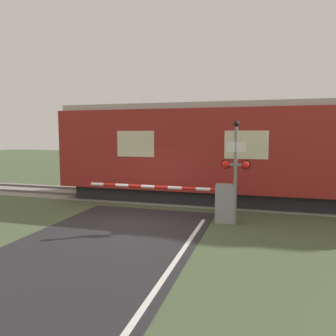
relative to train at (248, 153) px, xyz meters
The scene contains 5 objects.
ground_plane 5.84m from the train, 127.90° to the right, with size 80.00×80.00×0.00m, color #475638.
track_bed 3.93m from the train, behind, with size 36.00×3.20×0.13m.
train is the anchor object (origin of this frame).
crossing_barrier 3.72m from the train, 105.10° to the right, with size 5.21×0.44×1.25m.
signal_post 3.54m from the train, 93.51° to the right, with size 0.92×0.26×3.27m.
Camera 1 is at (3.92, -9.56, 2.88)m, focal length 35.00 mm.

